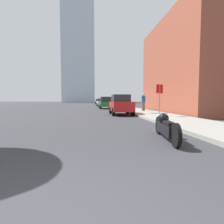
{
  "coord_description": "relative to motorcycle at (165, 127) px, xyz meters",
  "views": [
    {
      "loc": [
        0.5,
        -1.23,
        1.23
      ],
      "look_at": [
        1.23,
        5.14,
        0.81
      ],
      "focal_mm": 28.0,
      "sensor_mm": 36.0,
      "label": 1
    }
  ],
  "objects": [
    {
      "name": "sidewalk",
      "position": [
        2.69,
        35.98,
        -0.32
      ],
      "size": [
        3.21,
        240.0,
        0.15
      ],
      "color": "gray",
      "rests_on": "ground_plane"
    },
    {
      "name": "brick_storefront",
      "position": [
        8.63,
        11.45,
        4.18
      ],
      "size": [
        8.27,
        12.29,
        9.16
      ],
      "color": "brown",
      "rests_on": "ground_plane"
    },
    {
      "name": "distant_tower",
      "position": [
        -9.66,
        98.92,
        42.4
      ],
      "size": [
        17.58,
        17.58,
        85.6
      ],
      "color": "silver",
      "rests_on": "ground_plane"
    },
    {
      "name": "motorcycle",
      "position": [
        0.0,
        0.0,
        0.0
      ],
      "size": [
        0.67,
        2.54,
        0.8
      ],
      "rotation": [
        0.0,
        0.0,
        -0.15
      ],
      "color": "black",
      "rests_on": "ground_plane"
    },
    {
      "name": "parked_car_red",
      "position": [
        0.15,
        9.62,
        0.47
      ],
      "size": [
        1.79,
        3.9,
        1.72
      ],
      "rotation": [
        0.0,
        0.0,
        -0.01
      ],
      "color": "red",
      "rests_on": "ground_plane"
    },
    {
      "name": "parked_car_green",
      "position": [
        -0.29,
        20.89,
        0.48
      ],
      "size": [
        1.98,
        4.27,
        1.78
      ],
      "rotation": [
        0.0,
        0.0,
        0.03
      ],
      "color": "#1E6B33",
      "rests_on": "ground_plane"
    },
    {
      "name": "parked_car_white",
      "position": [
        -0.3,
        32.62,
        0.43
      ],
      "size": [
        2.05,
        3.91,
        1.64
      ],
      "rotation": [
        0.0,
        0.0,
        0.02
      ],
      "color": "silver",
      "rests_on": "ground_plane"
    },
    {
      "name": "parked_car_silver",
      "position": [
        -0.22,
        42.96,
        0.44
      ],
      "size": [
        1.95,
        4.19,
        1.68
      ],
      "rotation": [
        0.0,
        0.0,
        -0.0
      ],
      "color": "#BCBCC1",
      "rests_on": "ground_plane"
    },
    {
      "name": "parked_car_blue",
      "position": [
        -0.24,
        54.51,
        0.46
      ],
      "size": [
        1.98,
        4.0,
        1.69
      ],
      "rotation": [
        0.0,
        0.0,
        -0.0
      ],
      "color": "#1E3899",
      "rests_on": "ground_plane"
    },
    {
      "name": "stop_sign",
      "position": [
        2.36,
        6.48,
        1.24
      ],
      "size": [
        0.57,
        0.26,
        2.19
      ],
      "color": "slate",
      "rests_on": "sidewalk"
    },
    {
      "name": "pedestrian",
      "position": [
        3.1,
        12.78,
        0.7
      ],
      "size": [
        0.36,
        0.25,
        1.82
      ],
      "color": "brown",
      "rests_on": "sidewalk"
    }
  ]
}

